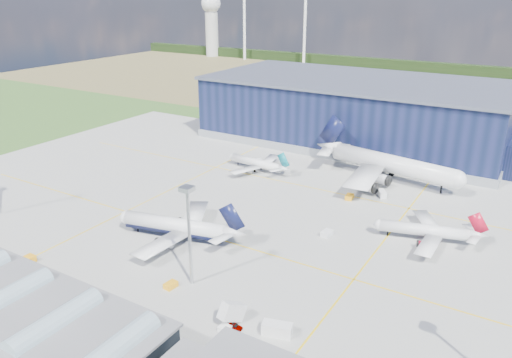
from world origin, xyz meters
name	(u,v)px	position (x,y,z in m)	size (l,w,h in m)	color
ground	(230,222)	(0.00, 0.00, 0.00)	(600.00, 600.00, 0.00)	#2E5720
apron	(249,209)	(0.00, 10.00, 0.03)	(220.00, 160.00, 0.08)	gray
farmland	(426,92)	(0.00, 220.00, 0.00)	(600.00, 220.00, 0.01)	brown
treeline	(452,69)	(0.00, 300.00, 4.00)	(600.00, 8.00, 8.00)	black
horizon_dressing	(237,20)	(-191.30, 294.39, 34.20)	(440.20, 18.00, 70.00)	white
hangar	(362,114)	(2.81, 94.80, 11.62)	(145.00, 62.00, 26.10)	#101835
glass_concourse	(21,317)	(-6.45, -60.00, 3.69)	(78.00, 23.00, 8.60)	black
light_mast_center	(189,220)	(10.00, -30.00, 15.43)	(2.60, 2.60, 23.00)	#AEB1B5
airliner_navy	(175,218)	(-6.80, -15.31, 5.89)	(36.12, 35.33, 11.78)	silver
airliner_red	(425,224)	(48.47, 16.84, 4.62)	(28.32, 27.71, 9.24)	silver
airliner_widebody	(393,155)	(28.27, 55.00, 9.09)	(55.72, 54.51, 18.17)	silver
airliner_regional	(256,159)	(-15.92, 40.00, 4.37)	(26.82, 26.24, 8.75)	silver
gse_tug_a	(26,261)	(-28.66, -43.54, 0.81)	(2.39, 3.91, 1.63)	orange
gse_tug_b	(171,285)	(7.12, -33.70, 0.63)	(1.93, 2.89, 1.25)	orange
gse_van_a	(277,329)	(34.52, -35.51, 1.23)	(2.45, 5.62, 2.45)	silver
gse_cart_a	(327,233)	(26.22, 6.36, 0.71)	(2.20, 3.30, 1.43)	silver
gse_van_b	(382,194)	(30.15, 39.79, 0.99)	(1.99, 4.34, 1.99)	silver
gse_tug_c	(350,197)	(22.31, 32.57, 0.74)	(2.12, 3.39, 1.48)	orange
gse_cart_b	(259,161)	(-18.99, 47.24, 0.72)	(2.23, 3.34, 1.45)	silver
airstair	(232,316)	(25.47, -37.06, 1.71)	(2.14, 5.34, 3.42)	silver
car_a	(234,326)	(26.58, -38.18, 0.61)	(1.43, 3.56, 1.21)	#99999E
car_b	(142,226)	(-18.70, -15.27, 0.53)	(1.13, 3.23, 1.06)	#99999E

